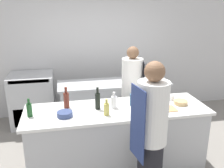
# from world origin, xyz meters

# --- Properties ---
(ground_plane) EXTENTS (16.00, 16.00, 0.00)m
(ground_plane) POSITION_xyz_m (0.00, 0.00, 0.00)
(ground_plane) COLOR gray
(wall_back) EXTENTS (8.00, 0.06, 2.80)m
(wall_back) POSITION_xyz_m (0.00, 2.13, 1.40)
(wall_back) COLOR silver
(wall_back) RESTS_ON ground_plane
(prep_counter) EXTENTS (2.56, 0.82, 0.93)m
(prep_counter) POSITION_xyz_m (0.00, 0.00, 0.47)
(prep_counter) COLOR #B7BABC
(prep_counter) RESTS_ON ground_plane
(pass_counter) EXTENTS (2.08, 0.67, 0.93)m
(pass_counter) POSITION_xyz_m (0.21, 1.21, 0.47)
(pass_counter) COLOR #B7BABC
(pass_counter) RESTS_ON ground_plane
(oven_range) EXTENTS (0.84, 0.71, 1.03)m
(oven_range) POSITION_xyz_m (-1.33, 1.72, 0.51)
(oven_range) COLOR #B7BABC
(oven_range) RESTS_ON ground_plane
(chef_at_prep_near) EXTENTS (0.39, 0.37, 1.76)m
(chef_at_prep_near) POSITION_xyz_m (0.23, -0.75, 0.89)
(chef_at_prep_near) COLOR black
(chef_at_prep_near) RESTS_ON ground_plane
(chef_at_stove) EXTENTS (0.39, 0.37, 1.67)m
(chef_at_stove) POSITION_xyz_m (0.43, 0.74, 0.84)
(chef_at_stove) COLOR black
(chef_at_stove) RESTS_ON ground_plane
(bottle_olive_oil) EXTENTS (0.08, 0.08, 0.30)m
(bottle_olive_oil) POSITION_xyz_m (-0.69, 0.17, 1.05)
(bottle_olive_oil) COLOR #5B2319
(bottle_olive_oil) RESTS_ON prep_counter
(bottle_vinegar) EXTENTS (0.07, 0.07, 0.31)m
(bottle_vinegar) POSITION_xyz_m (-0.27, 0.04, 1.05)
(bottle_vinegar) COLOR black
(bottle_vinegar) RESTS_ON prep_counter
(bottle_wine) EXTENTS (0.09, 0.09, 0.24)m
(bottle_wine) POSITION_xyz_m (0.25, 0.06, 1.03)
(bottle_wine) COLOR #2D5175
(bottle_wine) RESTS_ON prep_counter
(bottle_cooking_oil) EXTENTS (0.07, 0.07, 0.24)m
(bottle_cooking_oil) POSITION_xyz_m (-1.17, -0.02, 1.03)
(bottle_cooking_oil) COLOR #19471E
(bottle_cooking_oil) RESTS_ON prep_counter
(bottle_sauce) EXTENTS (0.08, 0.08, 0.22)m
(bottle_sauce) POSITION_xyz_m (-0.18, -0.18, 1.02)
(bottle_sauce) COLOR #B2A84C
(bottle_sauce) RESTS_ON prep_counter
(bottle_water) EXTENTS (0.08, 0.08, 0.23)m
(bottle_water) POSITION_xyz_m (-0.04, 0.04, 1.02)
(bottle_water) COLOR silver
(bottle_water) RESTS_ON prep_counter
(bowl_mixing_large) EXTENTS (0.20, 0.20, 0.07)m
(bowl_mixing_large) POSITION_xyz_m (-0.72, -0.12, 0.96)
(bowl_mixing_large) COLOR navy
(bowl_mixing_large) RESTS_ON prep_counter
(bowl_prep_small) EXTENTS (0.19, 0.19, 0.06)m
(bowl_prep_small) POSITION_xyz_m (0.94, -0.04, 0.96)
(bowl_prep_small) COLOR tan
(bowl_prep_small) RESTS_ON prep_counter
(cup) EXTENTS (0.07, 0.07, 0.08)m
(cup) POSITION_xyz_m (0.88, 0.14, 0.97)
(cup) COLOR white
(cup) RESTS_ON prep_counter
(cutting_board) EXTENTS (0.38, 0.21, 0.01)m
(cutting_board) POSITION_xyz_m (0.61, -0.17, 0.94)
(cutting_board) COLOR tan
(cutting_board) RESTS_ON prep_counter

